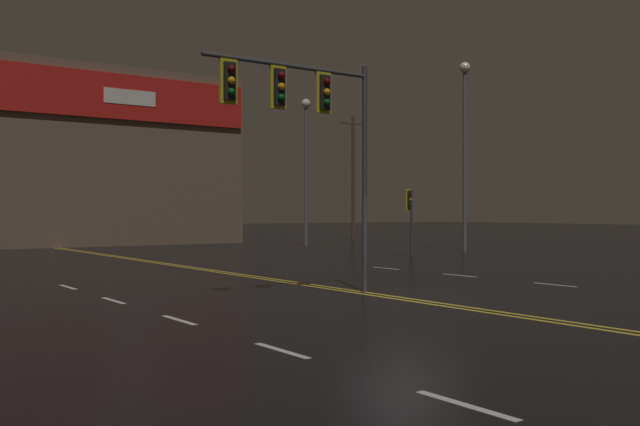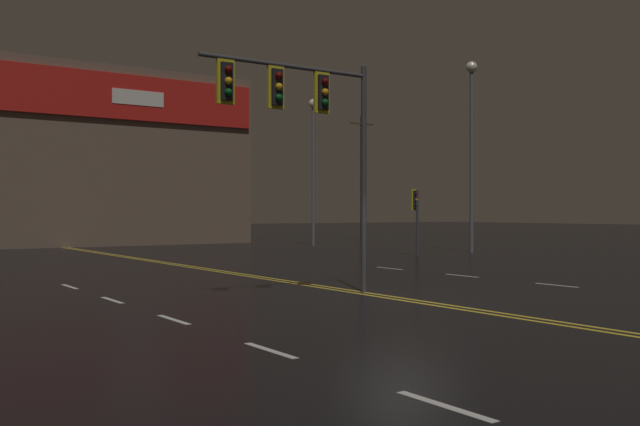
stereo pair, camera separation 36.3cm
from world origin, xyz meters
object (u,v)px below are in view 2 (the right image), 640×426
Objects in this scene: streetlight_far_left at (313,151)px; streetlight_far_median at (472,131)px; traffic_signal_median at (299,108)px; traffic_signal_corner_northeast at (416,207)px.

streetlight_far_median is (2.63, -10.40, 0.41)m from streetlight_far_left.
streetlight_far_left reaches higher than traffic_signal_median.
streetlight_far_median reaches higher than traffic_signal_corner_northeast.
traffic_signal_corner_northeast is 5.68m from streetlight_far_median.
streetlight_far_left is at bearing 104.19° from streetlight_far_median.
traffic_signal_median is 26.05m from streetlight_far_left.
streetlight_far_median reaches higher than streetlight_far_left.
streetlight_far_median reaches higher than traffic_signal_median.
traffic_signal_corner_northeast is at bearing 38.79° from traffic_signal_median.
traffic_signal_median is at bearing -124.41° from streetlight_far_left.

